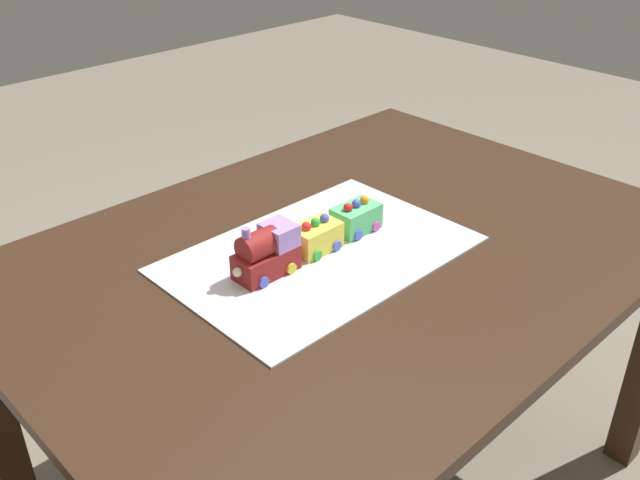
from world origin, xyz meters
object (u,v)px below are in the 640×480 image
Objects in this scene: cake_locomotive at (266,252)px; dining_table at (349,288)px; cake_car_tanker_lemon at (316,237)px; cake_car_gondola_mint_green at (356,218)px.

dining_table is at bearing -9.52° from cake_locomotive.
cake_locomotive is (-0.20, 0.03, 0.16)m from dining_table.
dining_table is 14.00× the size of cake_car_tanker_lemon.
cake_locomotive is 1.40× the size of cake_car_tanker_lemon.
dining_table is at bearing -26.09° from cake_car_tanker_lemon.
dining_table is 14.00× the size of cake_car_gondola_mint_green.
cake_car_gondola_mint_green is at bearing 0.00° from cake_car_tanker_lemon.
dining_table is 0.25m from cake_locomotive.
cake_car_tanker_lemon is 0.12m from cake_car_gondola_mint_green.
cake_car_tanker_lemon is at bearing 0.00° from cake_locomotive.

